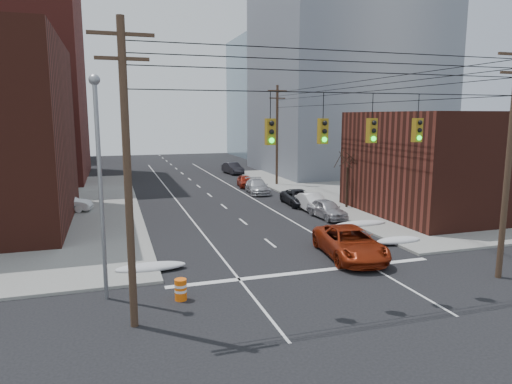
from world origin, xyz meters
TOP-DOWN VIEW (x-y plane):
  - ground at (0.00, 0.00)m, footprint 160.00×160.00m
  - sidewalk_ne at (27.00, 27.00)m, footprint 40.00×40.00m
  - building_brick_far at (-26.00, 74.00)m, footprint 22.00×18.00m
  - building_office at (22.00, 44.00)m, footprint 22.00×20.00m
  - building_glass at (24.00, 70.00)m, footprint 20.00×18.00m
  - building_storefront at (18.00, 16.00)m, footprint 16.00×12.00m
  - utility_pole_left at (-8.50, 3.00)m, footprint 2.20×0.28m
  - utility_pole_right at (8.50, 3.00)m, footprint 2.20×0.28m
  - utility_pole_far at (8.50, 34.00)m, footprint 2.20×0.28m
  - traffic_signals at (0.10, 2.97)m, footprint 17.00×0.42m
  - street_light at (-9.50, 6.00)m, footprint 0.44×0.44m
  - bare_tree at (9.59, 20.00)m, footprint 2.09×2.20m
  - snow_nw at (-7.40, 9.00)m, footprint 3.50×1.08m
  - snow_ne at (7.40, 9.50)m, footprint 3.00×1.08m
  - snow_east_far at (7.40, 14.00)m, footprint 4.00×1.08m
  - red_pickup at (3.22, 8.00)m, footprint 3.50×6.25m
  - parked_car_a at (6.40, 17.21)m, footprint 1.93×4.27m
  - parked_car_b at (6.40, 19.76)m, footprint 1.59×4.40m
  - parked_car_c at (6.40, 22.73)m, footprint 2.43×4.84m
  - parked_car_d at (4.80, 29.59)m, footprint 2.52×5.03m
  - parked_car_e at (4.82, 34.01)m, footprint 1.98×3.91m
  - parked_car_f at (6.40, 45.41)m, footprint 2.14×4.77m
  - lot_car_a at (-12.68, 25.11)m, footprint 4.12×2.13m
  - lot_car_b at (-14.42, 24.06)m, footprint 5.24×2.87m
  - lot_car_d at (-16.47, 26.94)m, footprint 3.73×1.75m
  - construction_barrel at (-6.50, 4.90)m, footprint 0.67×0.67m

SIDE VIEW (x-z plane):
  - ground at x=0.00m, z-range 0.00..0.00m
  - sidewalk_ne at x=27.00m, z-range 0.00..0.15m
  - snow_nw at x=-7.40m, z-range 0.00..0.42m
  - snow_ne at x=7.40m, z-range 0.00..0.42m
  - snow_east_far at x=7.40m, z-range 0.00..0.42m
  - construction_barrel at x=-6.50m, z-range 0.01..0.93m
  - parked_car_e at x=4.82m, z-range 0.00..1.28m
  - parked_car_c at x=6.40m, z-range 0.00..1.31m
  - parked_car_d at x=4.80m, z-range 0.00..1.40m
  - parked_car_a at x=6.40m, z-range 0.00..1.42m
  - parked_car_b at x=6.40m, z-range 0.00..1.44m
  - parked_car_f at x=6.40m, z-range 0.00..1.52m
  - lot_car_d at x=-16.47m, z-range 0.15..1.38m
  - lot_car_a at x=-12.68m, z-range 0.15..1.44m
  - red_pickup at x=3.22m, z-range 0.00..1.65m
  - lot_car_b at x=-14.42m, z-range 0.15..1.54m
  - bare_tree at x=9.59m, z-range -0.15..4.79m
  - building_storefront at x=18.00m, z-range 0.00..8.00m
  - street_light at x=-9.50m, z-range 0.88..10.20m
  - utility_pole_left at x=-8.50m, z-range 0.28..11.28m
  - utility_pole_right at x=8.50m, z-range 0.28..11.28m
  - utility_pole_far at x=8.50m, z-range 0.28..11.28m
  - building_brick_far at x=-26.00m, z-range 0.00..12.00m
  - traffic_signals at x=0.10m, z-range 6.16..8.18m
  - building_glass at x=24.00m, z-range 0.00..22.00m
  - building_office at x=22.00m, z-range 0.00..25.00m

